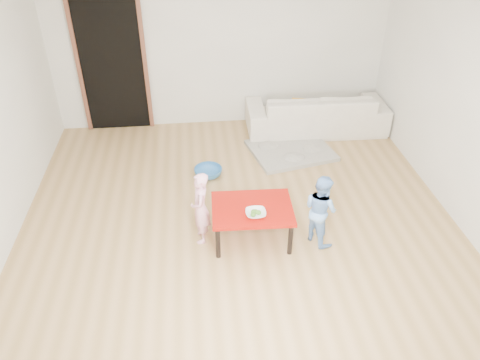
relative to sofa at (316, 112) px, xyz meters
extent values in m
cube|color=#9E7943|center=(-1.42, -2.05, -0.31)|extent=(5.00, 5.00, 0.01)
cube|color=white|center=(-1.42, 0.45, 0.99)|extent=(5.00, 0.02, 2.60)
cube|color=white|center=(1.08, -2.05, 0.99)|extent=(0.02, 5.00, 2.60)
imported|color=beige|center=(0.00, 0.00, 0.00)|extent=(2.13, 0.87, 0.62)
cube|color=orange|center=(-0.22, -0.15, 0.15)|extent=(0.50, 0.47, 0.11)
imported|color=white|center=(-1.29, -2.60, 0.15)|extent=(0.21, 0.21, 0.05)
imported|color=pink|center=(-1.86, -2.40, 0.11)|extent=(0.21, 0.31, 0.85)
imported|color=#69ABF5|center=(-0.59, -2.55, 0.10)|extent=(0.47, 0.50, 0.83)
imported|color=#2C6AA7|center=(-1.73, -1.15, -0.25)|extent=(0.37, 0.37, 0.12)
camera|label=1|loc=(-1.86, -6.37, 3.13)|focal=35.00mm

